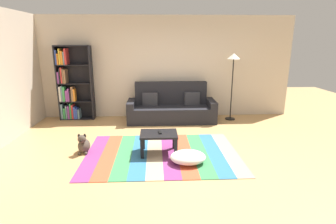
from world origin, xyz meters
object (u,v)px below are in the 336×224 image
at_px(coffee_table, 159,137).
at_px(pouf, 188,157).
at_px(dog, 84,145).
at_px(standing_lamp, 233,65).
at_px(tv_remote, 160,132).
at_px(bookshelf, 71,86).
at_px(couch, 171,108).

height_order(coffee_table, pouf, coffee_table).
relative_size(coffee_table, pouf, 1.11).
relative_size(coffee_table, dog, 1.72).
xyz_separation_m(dog, standing_lamp, (3.36, 2.06, 1.29)).
xyz_separation_m(standing_lamp, tv_remote, (-1.93, -2.16, -1.04)).
relative_size(bookshelf, dog, 4.89).
bearing_deg(dog, coffee_table, -4.24).
bearing_deg(dog, tv_remote, -3.79).
height_order(coffee_table, dog, coffee_table).
bearing_deg(couch, coffee_table, -99.59).
distance_m(pouf, tv_remote, 0.72).
height_order(couch, standing_lamp, standing_lamp).
height_order(bookshelf, dog, bookshelf).
relative_size(dog, standing_lamp, 0.23).
xyz_separation_m(couch, coffee_table, (-0.36, -2.13, -0.01)).
bearing_deg(couch, dog, -131.16).
bearing_deg(standing_lamp, couch, -178.70).
height_order(dog, standing_lamp, standing_lamp).
bearing_deg(standing_lamp, dog, -148.47).
xyz_separation_m(coffee_table, dog, (-1.41, 0.10, -0.17)).
bearing_deg(bookshelf, couch, -6.14).
distance_m(dog, tv_remote, 1.46).
bearing_deg(bookshelf, dog, -69.70).
relative_size(pouf, dog, 1.54).
distance_m(couch, bookshelf, 2.70).
distance_m(coffee_table, pouf, 0.69).
bearing_deg(bookshelf, tv_remote, -46.46).
height_order(couch, coffee_table, couch).
bearing_deg(bookshelf, standing_lamp, -3.34).
bearing_deg(dog, couch, 48.84).
xyz_separation_m(coffee_table, tv_remote, (0.02, 0.01, 0.09)).
relative_size(bookshelf, tv_remote, 12.95).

